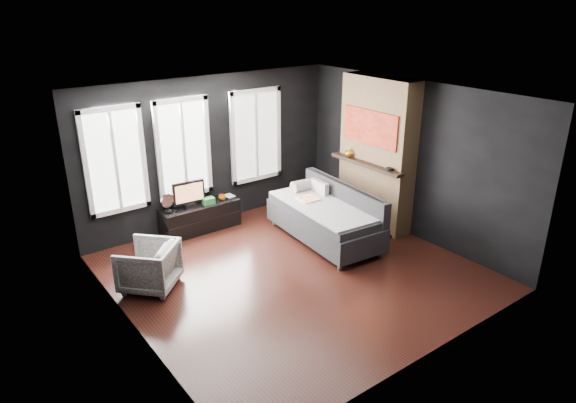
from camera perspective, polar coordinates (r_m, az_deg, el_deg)
floor at (r=7.98m, az=0.72°, el=-7.83°), size 5.00×5.00×0.00m
ceiling at (r=7.05m, az=0.82°, el=11.63°), size 5.00×5.00×0.00m
wall_back at (r=9.41m, az=-8.56°, el=5.55°), size 5.00×0.02×2.70m
wall_left at (r=6.32m, az=-17.57°, el=-3.51°), size 0.02×5.00×2.70m
wall_right at (r=9.07m, az=13.46°, el=4.56°), size 0.02×5.00×2.70m
windows at (r=8.95m, az=-11.38°, el=11.31°), size 4.00×0.16×1.76m
fireplace at (r=9.30m, az=9.85°, el=5.28°), size 0.70×1.62×2.70m
sofa at (r=8.81m, az=4.05°, el=-1.43°), size 1.29×2.31×0.96m
stripe_pillow at (r=9.22m, az=3.57°, el=1.09°), size 0.12×0.40×0.40m
armchair at (r=7.67m, az=-15.24°, el=-6.72°), size 1.01×1.01×0.76m
media_console at (r=9.38m, az=-9.72°, el=-1.74°), size 1.44×0.46×0.50m
monitor at (r=9.14m, az=-10.97°, el=0.99°), size 0.60×0.16×0.53m
desk_fan at (r=9.01m, az=-13.26°, el=-0.13°), size 0.29×0.29×0.35m
mug at (r=9.40m, az=-7.32°, el=0.52°), size 0.14×0.11×0.13m
book at (r=9.52m, az=-6.97°, el=1.07°), size 0.16×0.03×0.21m
storage_box at (r=9.27m, az=-8.84°, el=0.07°), size 0.22×0.14×0.12m
mantel_vase at (r=9.45m, az=6.81°, el=5.46°), size 0.22×0.22×0.16m
mantel_clock at (r=8.80m, az=11.24°, el=3.56°), size 0.14×0.14×0.04m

